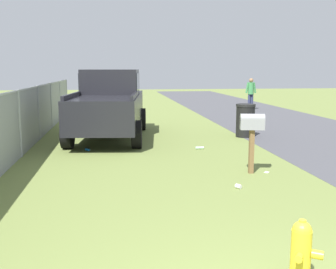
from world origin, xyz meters
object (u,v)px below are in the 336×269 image
at_px(mailbox, 252,126).
at_px(trash_bin, 245,120).
at_px(pedestrian, 251,92).
at_px(pickup_truck, 110,102).
at_px(fire_hydrant, 301,254).

relative_size(mailbox, trash_bin, 1.19).
bearing_deg(pedestrian, mailbox, 164.29).
bearing_deg(pickup_truck, pedestrian, -36.75).
xyz_separation_m(mailbox, trash_bin, (4.37, -1.31, -0.45)).
distance_m(pickup_truck, trash_bin, 4.26).
bearing_deg(trash_bin, fire_hydrant, 165.36).
relative_size(mailbox, pedestrian, 0.75).
xyz_separation_m(fire_hydrant, trash_bin, (8.60, -2.25, 0.21)).
relative_size(fire_hydrant, pedestrian, 0.40).
height_order(pickup_truck, trash_bin, pickup_truck).
xyz_separation_m(mailbox, pickup_truck, (4.86, 2.89, 0.13)).
bearing_deg(pedestrian, pickup_truck, 140.21).
distance_m(mailbox, pickup_truck, 5.66).
bearing_deg(mailbox, fire_hydrant, 178.95).
bearing_deg(fire_hydrant, mailbox, 109.49).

